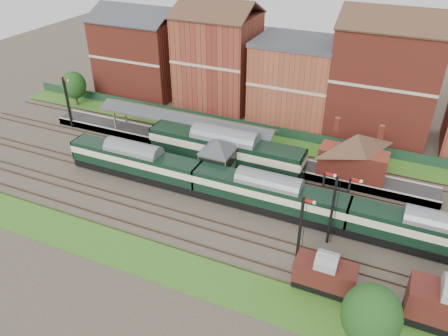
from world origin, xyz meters
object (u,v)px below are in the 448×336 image
at_px(semaphore_bracket, 333,206).
at_px(dmu_train, 268,194).
at_px(signal_box, 218,159).
at_px(platform_railcar, 225,150).
at_px(goods_van_a, 325,274).

relative_size(semaphore_bracket, dmu_train, 0.16).
bearing_deg(semaphore_bracket, dmu_train, 161.36).
relative_size(signal_box, dmu_train, 0.11).
bearing_deg(semaphore_bracket, platform_railcar, 149.86).
distance_m(dmu_train, goods_van_a, 12.33).
distance_m(signal_box, dmu_train, 8.33).
height_order(signal_box, dmu_train, signal_box).
bearing_deg(platform_railcar, semaphore_bracket, -30.14).
distance_m(semaphore_bracket, dmu_train, 8.15).
relative_size(platform_railcar, goods_van_a, 3.83).
height_order(platform_railcar, goods_van_a, platform_railcar).
bearing_deg(signal_box, platform_railcar, 98.05).
xyz_separation_m(signal_box, dmu_train, (7.63, -3.25, -0.83)).
bearing_deg(platform_railcar, goods_van_a, -43.21).
bearing_deg(signal_box, dmu_train, -23.08).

